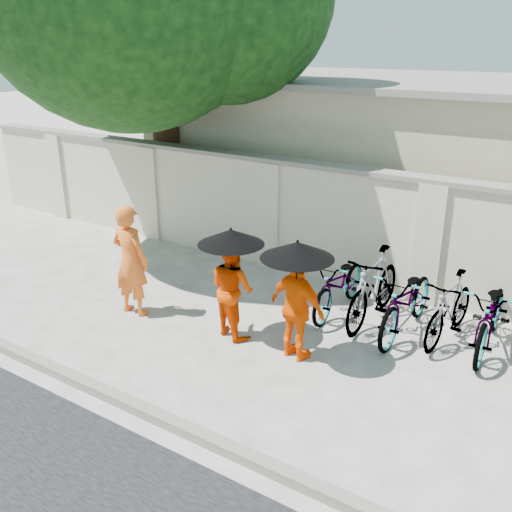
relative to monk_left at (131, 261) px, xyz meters
The scene contains 14 objects.
ground 1.96m from the monk_left, ahead, with size 80.00×80.00×0.00m, color beige.
kerb 2.69m from the monk_left, 47.29° to the right, with size 40.00×0.16×0.12m, color slate.
compound_wall 4.08m from the monk_left, 47.79° to the left, with size 20.00×0.30×2.00m, color beige.
building_behind 7.81m from the monk_left, 61.27° to the left, with size 14.00×6.00×3.20m, color #C0B59D.
monk_left is the anchor object (origin of this frame).
monk_center 1.76m from the monk_left, ahead, with size 0.71×0.55×1.47m, color #E23C00.
parasol_center 1.90m from the monk_left, ahead, with size 0.94×0.94×0.83m.
monk_right 2.85m from the monk_left, ahead, with size 0.88×0.37×1.50m, color #FF5600.
parasol_right 2.95m from the monk_left, ahead, with size 0.96×0.96×0.86m.
bike_0 3.30m from the monk_left, 33.82° to the left, with size 0.62×1.79×0.94m, color gray.
bike_1 3.76m from the monk_left, 28.66° to the left, with size 0.54×1.90×1.14m, color gray.
bike_2 4.23m from the monk_left, 23.84° to the left, with size 0.68×1.96×1.03m, color gray.
bike_3 4.81m from the monk_left, 22.80° to the left, with size 0.47×1.66×1.00m, color gray.
bike_4 5.35m from the monk_left, 20.92° to the left, with size 0.67×1.93×1.01m, color gray.
Camera 1 is at (4.39, -5.63, 4.09)m, focal length 40.00 mm.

